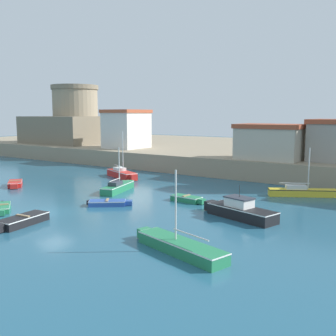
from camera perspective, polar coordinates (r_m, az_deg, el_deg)
name	(u,v)px	position (r m, az deg, el deg)	size (l,w,h in m)	color
ground_plane	(54,212)	(31.81, -16.25, -6.21)	(200.00, 200.00, 0.00)	#235670
quay_seawall	(258,153)	(65.97, 12.98, 2.07)	(120.00, 40.00, 2.28)	gray
motorboat_black_0	(240,210)	(29.28, 10.38, -6.08)	(6.23, 3.09, 2.46)	black
dinghy_blue_1	(109,203)	(33.13, -8.61, -4.99)	(3.42, 2.96, 0.52)	#284C9E
sailboat_green_2	(118,187)	(38.94, -7.25, -2.74)	(2.63, 5.67, 4.30)	#237A4C
dinghy_black_3	(21,220)	(28.90, -20.49, -7.14)	(1.86, 4.34, 0.67)	black
sailboat_red_4	(122,174)	(47.25, -6.69, -0.81)	(5.90, 3.36, 5.54)	red
sailboat_yellow_5	(303,192)	(38.52, 19.02, -3.27)	(6.25, 4.08, 4.49)	yellow
dinghy_green_6	(187,199)	(34.19, 2.82, -4.46)	(3.30, 1.37, 0.57)	#237A4C
dinghy_green_7	(1,208)	(33.58, -23.07, -5.35)	(3.29, 2.79, 0.54)	#237A4C
dinghy_red_8	(15,184)	(44.31, -21.31, -2.12)	(3.22, 2.83, 0.62)	red
sailboat_green_9	(179,246)	(21.95, 1.65, -11.22)	(6.69, 2.99, 4.56)	#237A4C
fortress	(76,123)	(75.84, -13.23, 6.35)	(14.94, 14.94, 10.52)	#796C57
harbor_shed_near_wharf	(270,142)	(47.22, 14.59, 3.72)	(7.49, 5.22, 4.12)	#BCB29E
harbor_shed_mid_row	(126,129)	(61.66, -6.05, 5.69)	(5.58, 6.24, 5.94)	silver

